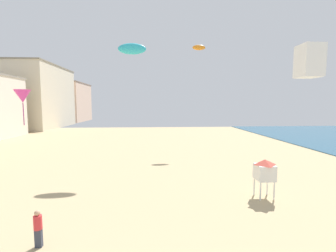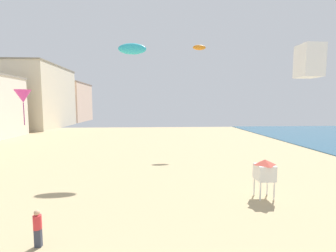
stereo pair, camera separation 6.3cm
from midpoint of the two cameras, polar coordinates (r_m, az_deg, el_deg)
The scene contains 8 objects.
boardwalk_hotel_far at distance 71.22m, azimuth -31.23°, elevation 6.22°, with size 16.47×21.93×16.24m.
boardwalk_hotel_distant at distance 91.74m, azimuth -24.67°, elevation 5.39°, with size 15.76×18.60×13.85m.
kite_flyer at distance 12.02m, azimuth -29.74°, elevation -20.87°, with size 0.34×0.34×1.64m.
lifeguard_stand at distance 16.42m, azimuth 22.80°, elevation -10.09°, with size 1.10×1.10×2.55m.
kite_magenta_delta at distance 24.26m, azimuth -32.52°, elevation 6.27°, with size 1.39×1.39×3.16m.
kite_cyan_parafoil at distance 23.34m, azimuth -9.01°, elevation 18.42°, with size 2.69×0.75×1.04m.
kite_white_box at distance 14.61m, azimuth 31.60°, elevation 13.58°, with size 1.09×1.09×1.71m.
kite_orange_parafoil at distance 33.15m, azimuth 7.63°, elevation 18.78°, with size 1.78×0.49×0.69m.
Camera 1 is at (2.30, -1.54, 6.09)m, focal length 24.51 mm.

